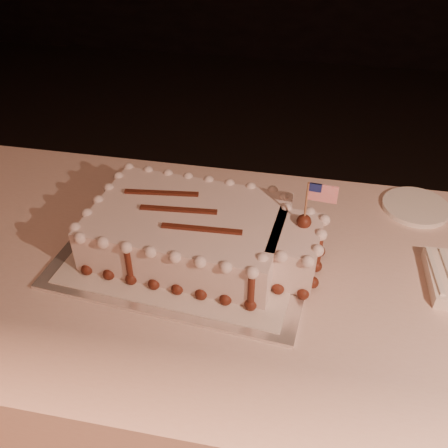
% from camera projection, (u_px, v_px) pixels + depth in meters
% --- Properties ---
extents(room_shell, '(6.10, 8.10, 2.90)m').
position_uv_depth(room_shell, '(54.00, 101.00, 0.21)').
color(room_shell, black).
rests_on(room_shell, ground).
extents(banquet_table, '(2.40, 0.80, 0.75)m').
position_uv_depth(banquet_table, '(240.00, 374.00, 1.31)').
color(banquet_table, beige).
rests_on(banquet_table, ground).
extents(cake_board, '(0.58, 0.46, 0.01)m').
position_uv_depth(cake_board, '(189.00, 249.00, 1.12)').
color(cake_board, white).
rests_on(cake_board, banquet_table).
extents(doily, '(0.52, 0.41, 0.00)m').
position_uv_depth(doily, '(189.00, 248.00, 1.12)').
color(doily, silver).
rests_on(doily, cake_board).
extents(sheet_cake, '(0.53, 0.33, 0.21)m').
position_uv_depth(sheet_cake, '(201.00, 233.00, 1.08)').
color(sheet_cake, silver).
rests_on(sheet_cake, doily).
extents(side_plate, '(0.16, 0.16, 0.01)m').
position_uv_depth(side_plate, '(416.00, 207.00, 1.25)').
color(side_plate, white).
rests_on(side_plate, banquet_table).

